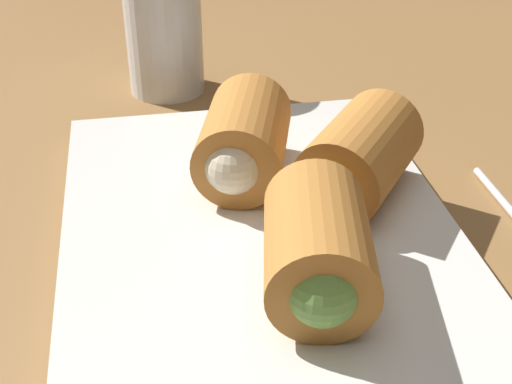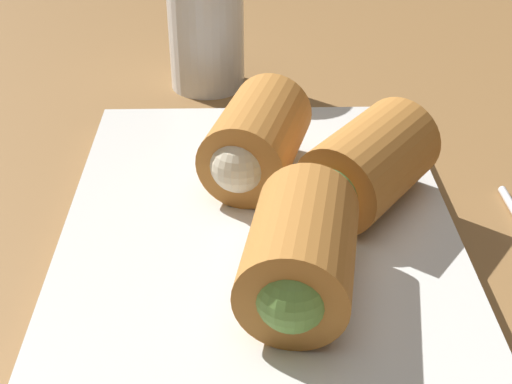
{
  "view_description": "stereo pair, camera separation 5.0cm",
  "coord_description": "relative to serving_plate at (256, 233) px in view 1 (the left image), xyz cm",
  "views": [
    {
      "loc": [
        -29.28,
        5.92,
        27.01
      ],
      "look_at": [
        3.49,
        0.18,
        5.61
      ],
      "focal_mm": 50.0,
      "sensor_mm": 36.0,
      "label": 1
    },
    {
      "loc": [
        -29.77,
        0.94,
        27.01
      ],
      "look_at": [
        3.49,
        0.18,
        5.61
      ],
      "focal_mm": 50.0,
      "sensor_mm": 36.0,
      "label": 2
    }
  ],
  "objects": [
    {
      "name": "table_surface",
      "position": [
        -3.49,
        -0.18,
        -1.76
      ],
      "size": [
        180.0,
        140.0,
        2.0
      ],
      "color": "olive",
      "rests_on": "ground"
    },
    {
      "name": "serving_plate",
      "position": [
        0.0,
        0.0,
        0.0
      ],
      "size": [
        29.87,
        22.26,
        1.5
      ],
      "color": "silver",
      "rests_on": "table_surface"
    },
    {
      "name": "roll_front_left",
      "position": [
        1.68,
        -6.31,
        3.38
      ],
      "size": [
        9.52,
        9.05,
        5.28
      ],
      "color": "#B77533",
      "rests_on": "serving_plate"
    },
    {
      "name": "roll_front_right",
      "position": [
        -6.64,
        -1.9,
        3.38
      ],
      "size": [
        9.24,
        6.66,
        5.28
      ],
      "color": "#B77533",
      "rests_on": "serving_plate"
    },
    {
      "name": "roll_back_left",
      "position": [
        4.83,
        0.18,
        3.38
      ],
      "size": [
        9.33,
        7.3,
        5.28
      ],
      "color": "#B77533",
      "rests_on": "serving_plate"
    },
    {
      "name": "drinking_glass",
      "position": [
        22.55,
        3.54,
        5.08
      ],
      "size": [
        6.15,
        6.15,
        11.67
      ],
      "color": "silver",
      "rests_on": "table_surface"
    }
  ]
}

